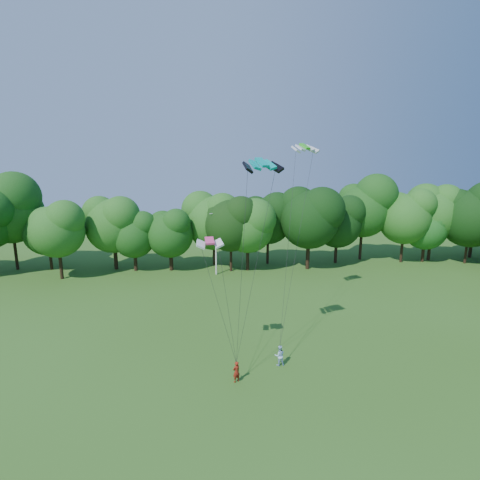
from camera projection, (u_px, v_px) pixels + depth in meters
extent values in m
plane|color=#335E19|center=(287.00, 443.00, 21.40)|extent=(160.00, 160.00, 0.00)
cylinder|color=silver|center=(216.00, 244.00, 51.75)|extent=(0.22, 0.22, 8.91)
cube|color=silver|center=(215.00, 213.00, 50.85)|extent=(1.67, 0.77, 0.08)
imported|color=maroon|center=(236.00, 372.00, 27.14)|extent=(0.70, 0.62, 1.61)
imported|color=#B0D3F4|center=(280.00, 355.00, 29.33)|extent=(0.82, 0.64, 1.67)
cube|color=#059A94|center=(262.00, 162.00, 26.53)|extent=(3.09, 2.10, 0.71)
cube|color=green|center=(305.00, 146.00, 35.87)|extent=(2.91, 2.10, 0.63)
cube|color=#E33F7B|center=(210.00, 241.00, 27.20)|extent=(2.01, 1.07, 0.45)
cylinder|color=black|center=(231.00, 257.00, 53.90)|extent=(0.43, 0.43, 4.06)
ellipsoid|color=black|center=(231.00, 221.00, 52.77)|extent=(8.12, 8.12, 8.85)
cylinder|color=black|center=(423.00, 251.00, 58.84)|extent=(0.42, 0.42, 3.52)
ellipsoid|color=#1A5319|center=(426.00, 222.00, 57.86)|extent=(7.04, 7.04, 7.68)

